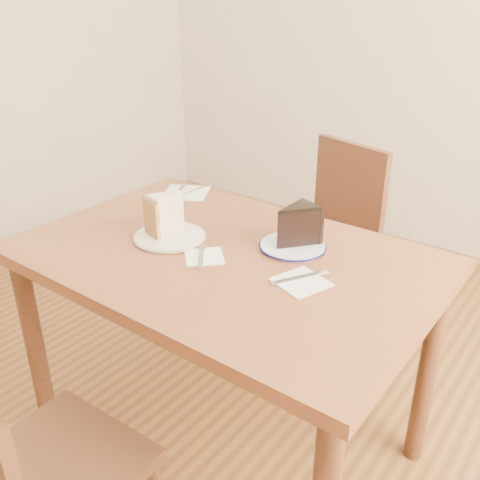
# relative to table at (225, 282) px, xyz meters

# --- Properties ---
(ground) EXTENTS (4.00, 4.00, 0.00)m
(ground) POSITION_rel_table_xyz_m (0.00, 0.00, -0.65)
(ground) COLOR #4C2D14
(ground) RESTS_ON ground
(table) EXTENTS (1.20, 0.80, 0.75)m
(table) POSITION_rel_table_xyz_m (0.00, 0.00, 0.00)
(table) COLOR #512916
(table) RESTS_ON ground
(chair_near) EXTENTS (0.39, 0.39, 0.76)m
(chair_near) POSITION_rel_table_xyz_m (-0.03, -0.67, -0.23)
(chair_near) COLOR #351B0F
(chair_near) RESTS_ON ground
(chair_far) EXTENTS (0.53, 0.53, 0.88)m
(chair_far) POSITION_rel_table_xyz_m (-0.07, 0.76, -0.16)
(chair_far) COLOR #371B10
(chair_far) RESTS_ON ground
(plate_cream) EXTENTS (0.21, 0.21, 0.01)m
(plate_cream) POSITION_rel_table_xyz_m (-0.20, -0.03, 0.10)
(plate_cream) COLOR silver
(plate_cream) RESTS_ON table
(plate_navy) EXTENTS (0.19, 0.19, 0.01)m
(plate_navy) POSITION_rel_table_xyz_m (0.14, 0.15, 0.10)
(plate_navy) COLOR white
(plate_navy) RESTS_ON table
(carrot_cake) EXTENTS (0.10, 0.13, 0.11)m
(carrot_cake) POSITION_rel_table_xyz_m (-0.22, -0.00, 0.17)
(carrot_cake) COLOR beige
(carrot_cake) RESTS_ON plate_cream
(chocolate_cake) EXTENTS (0.13, 0.15, 0.11)m
(chocolate_cake) POSITION_rel_table_xyz_m (0.14, 0.15, 0.16)
(chocolate_cake) COLOR black
(chocolate_cake) RESTS_ON plate_navy
(napkin_cream) EXTENTS (0.15, 0.15, 0.00)m
(napkin_cream) POSITION_rel_table_xyz_m (-0.03, -0.06, 0.10)
(napkin_cream) COLOR white
(napkin_cream) RESTS_ON table
(napkin_navy) EXTENTS (0.16, 0.16, 0.00)m
(napkin_navy) POSITION_rel_table_xyz_m (0.27, -0.02, 0.10)
(napkin_navy) COLOR white
(napkin_navy) RESTS_ON table
(napkin_spare) EXTENTS (0.22, 0.22, 0.00)m
(napkin_spare) POSITION_rel_table_xyz_m (-0.42, 0.30, 0.10)
(napkin_spare) COLOR white
(napkin_spare) RESTS_ON table
(fork_cream) EXTENTS (0.10, 0.12, 0.00)m
(fork_cream) POSITION_rel_table_xyz_m (-0.03, -0.07, 0.10)
(fork_cream) COLOR silver
(fork_cream) RESTS_ON napkin_cream
(knife_navy) EXTENTS (0.10, 0.16, 0.00)m
(knife_navy) POSITION_rel_table_xyz_m (0.26, -0.01, 0.10)
(knife_navy) COLOR white
(knife_navy) RESTS_ON napkin_navy
(fork_spare) EXTENTS (0.02, 0.14, 0.00)m
(fork_spare) POSITION_rel_table_xyz_m (-0.41, 0.33, 0.10)
(fork_spare) COLOR silver
(fork_spare) RESTS_ON napkin_spare
(knife_spare) EXTENTS (0.08, 0.15, 0.00)m
(knife_spare) POSITION_rel_table_xyz_m (-0.45, 0.28, 0.10)
(knife_spare) COLOR silver
(knife_spare) RESTS_ON napkin_spare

